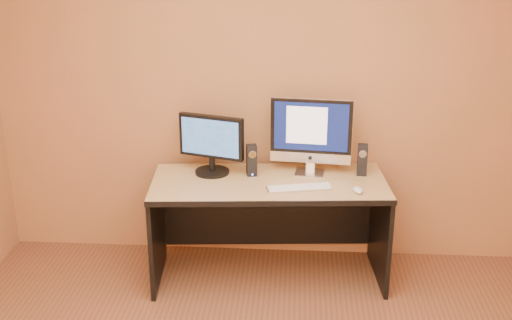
{
  "coord_description": "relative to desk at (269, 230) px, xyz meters",
  "views": [
    {
      "loc": [
        0.22,
        -2.49,
        2.4
      ],
      "look_at": [
        -0.05,
        1.49,
        0.93
      ],
      "focal_mm": 45.0,
      "sensor_mm": 36.0,
      "label": 1
    }
  ],
  "objects": [
    {
      "name": "imac",
      "position": [
        0.28,
        0.17,
        0.65
      ],
      "size": [
        0.59,
        0.27,
        0.55
      ],
      "primitive_type": null,
      "rotation": [
        0.0,
        0.0,
        -0.11
      ],
      "color": "silver",
      "rests_on": "desk"
    },
    {
      "name": "speaker_right",
      "position": [
        0.64,
        0.17,
        0.48
      ],
      "size": [
        0.07,
        0.08,
        0.22
      ],
      "primitive_type": null,
      "rotation": [
        0.0,
        0.0,
        -0.07
      ],
      "color": "black",
      "rests_on": "desk"
    },
    {
      "name": "walls",
      "position": [
        -0.03,
        -1.59,
        0.93
      ],
      "size": [
        4.0,
        4.0,
        2.6
      ],
      "primitive_type": null,
      "color": "#A66442",
      "rests_on": "ground"
    },
    {
      "name": "mouse",
      "position": [
        0.59,
        -0.16,
        0.39
      ],
      "size": [
        0.08,
        0.11,
        0.04
      ],
      "primitive_type": "ellipsoid",
      "rotation": [
        0.0,
        0.0,
        0.21
      ],
      "color": "silver",
      "rests_on": "desk"
    },
    {
      "name": "keyboard",
      "position": [
        0.2,
        -0.13,
        0.38
      ],
      "size": [
        0.45,
        0.21,
        0.02
      ],
      "primitive_type": "cube",
      "rotation": [
        0.0,
        0.0,
        0.23
      ],
      "color": "silver",
      "rests_on": "desk"
    },
    {
      "name": "speaker_left",
      "position": [
        -0.13,
        0.11,
        0.48
      ],
      "size": [
        0.08,
        0.09,
        0.22
      ],
      "primitive_type": null,
      "rotation": [
        0.0,
        0.0,
        0.22
      ],
      "color": "black",
      "rests_on": "desk"
    },
    {
      "name": "desk",
      "position": [
        0.0,
        0.0,
        0.0
      ],
      "size": [
        1.66,
        0.83,
        0.74
      ],
      "primitive_type": null,
      "rotation": [
        0.0,
        0.0,
        0.08
      ],
      "color": "tan",
      "rests_on": "ground"
    },
    {
      "name": "cable_b",
      "position": [
        0.26,
        0.27,
        0.38
      ],
      "size": [
        0.08,
        0.17,
        0.01
      ],
      "primitive_type": "cylinder",
      "rotation": [
        1.57,
        0.0,
        -0.41
      ],
      "color": "black",
      "rests_on": "desk"
    },
    {
      "name": "second_monitor",
      "position": [
        -0.41,
        0.13,
        0.58
      ],
      "size": [
        0.53,
        0.37,
        0.42
      ],
      "primitive_type": null,
      "rotation": [
        0.0,
        0.0,
        -0.3
      ],
      "color": "black",
      "rests_on": "desk"
    },
    {
      "name": "cable_a",
      "position": [
        0.27,
        0.31,
        0.38
      ],
      "size": [
        0.11,
        0.2,
        0.01
      ],
      "primitive_type": "cylinder",
      "rotation": [
        1.57,
        0.0,
        0.48
      ],
      "color": "black",
      "rests_on": "desk"
    }
  ]
}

